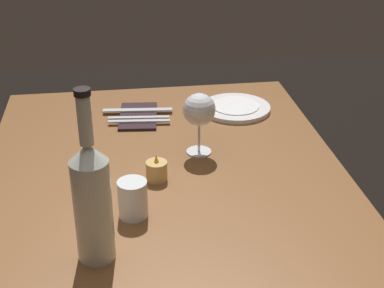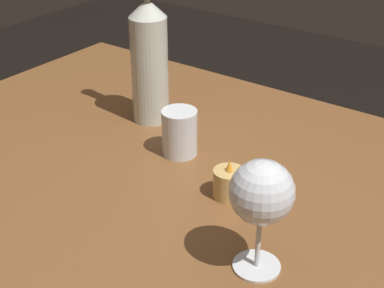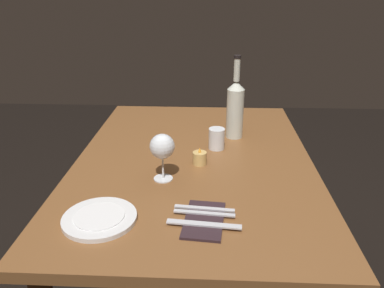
# 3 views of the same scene
# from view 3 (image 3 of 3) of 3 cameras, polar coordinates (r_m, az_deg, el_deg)

# --- Properties ---
(dining_table) EXTENTS (1.30, 0.90, 0.74)m
(dining_table) POSITION_cam_3_polar(r_m,az_deg,el_deg) (1.52, 0.30, -5.20)
(dining_table) COLOR brown
(dining_table) RESTS_ON ground
(wine_glass_left) EXTENTS (0.09, 0.09, 0.17)m
(wine_glass_left) POSITION_cam_3_polar(r_m,az_deg,el_deg) (1.28, -4.47, -0.51)
(wine_glass_left) COLOR white
(wine_glass_left) RESTS_ON dining_table
(wine_bottle) EXTENTS (0.07, 0.07, 0.36)m
(wine_bottle) POSITION_cam_3_polar(r_m,az_deg,el_deg) (1.65, 6.47, 5.43)
(wine_bottle) COLOR silver
(wine_bottle) RESTS_ON dining_table
(water_tumbler) EXTENTS (0.06, 0.06, 0.09)m
(water_tumbler) POSITION_cam_3_polar(r_m,az_deg,el_deg) (1.55, 3.69, 0.63)
(water_tumbler) COLOR white
(water_tumbler) RESTS_ON dining_table
(votive_candle) EXTENTS (0.05, 0.05, 0.07)m
(votive_candle) POSITION_cam_3_polar(r_m,az_deg,el_deg) (1.42, 1.16, -2.17)
(votive_candle) COLOR #DBB266
(votive_candle) RESTS_ON dining_table
(dinner_plate) EXTENTS (0.21, 0.21, 0.02)m
(dinner_plate) POSITION_cam_3_polar(r_m,az_deg,el_deg) (1.14, -13.65, -10.71)
(dinner_plate) COLOR white
(dinner_plate) RESTS_ON dining_table
(folded_napkin) EXTENTS (0.20, 0.13, 0.01)m
(folded_napkin) POSITION_cam_3_polar(r_m,az_deg,el_deg) (1.11, 1.82, -11.27)
(folded_napkin) COLOR #2D1E23
(folded_napkin) RESTS_ON dining_table
(fork_inner) EXTENTS (0.03, 0.18, 0.00)m
(fork_inner) POSITION_cam_3_polar(r_m,az_deg,el_deg) (1.13, 1.85, -10.28)
(fork_inner) COLOR silver
(fork_inner) RESTS_ON folded_napkin
(fork_outer) EXTENTS (0.03, 0.18, 0.00)m
(fork_outer) POSITION_cam_3_polar(r_m,az_deg,el_deg) (1.15, 1.87, -9.59)
(fork_outer) COLOR silver
(fork_outer) RESTS_ON folded_napkin
(table_knife) EXTENTS (0.04, 0.21, 0.00)m
(table_knife) POSITION_cam_3_polar(r_m,az_deg,el_deg) (1.08, 1.79, -11.89)
(table_knife) COLOR silver
(table_knife) RESTS_ON folded_napkin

